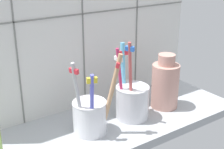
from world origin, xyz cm
name	(u,v)px	position (x,y,z in cm)	size (l,w,h in cm)	color
counter_slab	(110,126)	(0.00, 0.00, 1.00)	(64.00, 22.00, 2.00)	#9EA3A8
tile_wall_back	(81,24)	(0.00, 12.00, 22.50)	(64.00, 2.20, 45.00)	silver
toothbrush_cup_left	(90,115)	(-5.69, -1.04, 6.21)	(10.13, 8.61, 17.88)	white
toothbrush_cup_right	(132,100)	(5.64, -0.70, 6.48)	(8.01, 8.68, 18.93)	silver
ceramic_vase	(165,84)	(15.85, -0.86, 8.04)	(6.67, 6.67, 13.60)	tan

